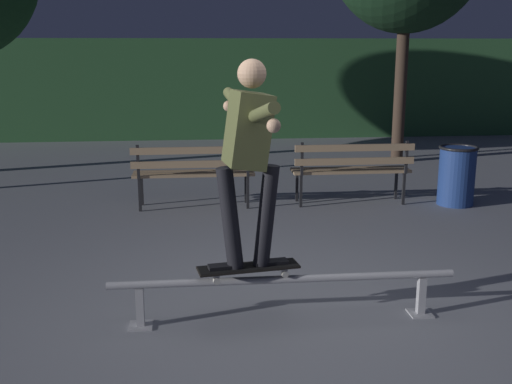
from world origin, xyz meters
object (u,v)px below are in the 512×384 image
(skateboard, at_px, (248,268))
(skateboarder, at_px, (248,147))
(trash_can, at_px, (457,175))
(park_bench_leftmost, at_px, (194,169))
(park_bench_left_center, at_px, (352,166))
(grind_rail, at_px, (284,286))

(skateboard, xyz_separation_m, skateboarder, (0.00, 0.00, 0.94))
(skateboarder, relative_size, trash_can, 1.95)
(park_bench_leftmost, distance_m, park_bench_left_center, 2.12)
(park_bench_leftmost, height_order, trash_can, park_bench_leftmost)
(skateboard, xyz_separation_m, park_bench_left_center, (1.71, 3.49, 0.09))
(skateboard, height_order, trash_can, trash_can)
(grind_rail, distance_m, skateboard, 0.32)
(grind_rail, xyz_separation_m, park_bench_leftmost, (-0.69, 3.49, 0.25))
(skateboarder, bearing_deg, park_bench_leftmost, 96.80)
(park_bench_left_center, bearing_deg, trash_can, -5.73)
(grind_rail, distance_m, park_bench_leftmost, 3.57)
(skateboarder, relative_size, park_bench_leftmost, 0.97)
(grind_rail, bearing_deg, trash_can, 49.73)
(grind_rail, bearing_deg, skateboarder, 179.90)
(park_bench_leftmost, relative_size, park_bench_left_center, 1.00)
(skateboard, bearing_deg, park_bench_leftmost, 96.75)
(grind_rail, height_order, park_bench_left_center, park_bench_left_center)
(skateboard, bearing_deg, trash_can, 47.08)
(grind_rail, height_order, skateboarder, skateboarder)
(skateboard, relative_size, park_bench_leftmost, 0.50)
(grind_rail, xyz_separation_m, skateboard, (-0.28, 0.00, 0.16))
(park_bench_leftmost, bearing_deg, grind_rail, -78.82)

